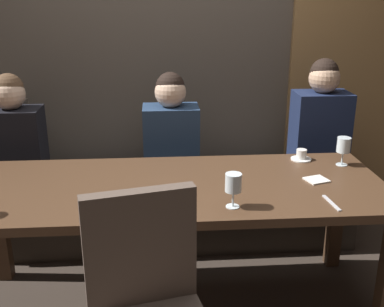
% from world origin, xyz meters
% --- Properties ---
extents(ground, '(9.00, 9.00, 0.00)m').
position_xyz_m(ground, '(0.00, 0.00, 0.00)').
color(ground, '#382D26').
extents(back_wall_tiled, '(6.00, 0.12, 3.00)m').
position_xyz_m(back_wall_tiled, '(0.00, 1.22, 1.50)').
color(back_wall_tiled, brown).
rests_on(back_wall_tiled, ground).
extents(arched_door, '(0.90, 0.05, 2.55)m').
position_xyz_m(arched_door, '(1.35, 1.15, 1.36)').
color(arched_door, olive).
rests_on(arched_door, ground).
extents(dining_table, '(2.20, 0.84, 0.74)m').
position_xyz_m(dining_table, '(0.00, 0.00, 0.65)').
color(dining_table, '#412B1C').
rests_on(dining_table, ground).
extents(banquette_bench, '(2.50, 0.44, 0.45)m').
position_xyz_m(banquette_bench, '(0.00, 0.70, 0.23)').
color(banquette_bench, '#312A23').
rests_on(banquette_bench, ground).
extents(chair_near_side, '(0.53, 0.53, 0.98)m').
position_xyz_m(chair_near_side, '(-0.13, -0.72, 0.56)').
color(chair_near_side, '#4C3321').
rests_on(chair_near_side, ground).
extents(diner_redhead, '(0.36, 0.24, 0.76)m').
position_xyz_m(diner_redhead, '(-0.99, 0.70, 0.81)').
color(diner_redhead, black).
rests_on(diner_redhead, banquette_bench).
extents(diner_bearded, '(0.36, 0.24, 0.75)m').
position_xyz_m(diner_bearded, '(0.01, 0.72, 0.80)').
color(diner_bearded, navy).
rests_on(diner_bearded, banquette_bench).
extents(diner_far_end, '(0.36, 0.24, 0.82)m').
position_xyz_m(diner_far_end, '(1.01, 0.71, 0.84)').
color(diner_far_end, '#192342').
rests_on(diner_far_end, banquette_bench).
extents(wine_glass_end_right, '(0.08, 0.08, 0.16)m').
position_xyz_m(wine_glass_end_right, '(0.26, -0.29, 0.85)').
color(wine_glass_end_right, silver).
rests_on(wine_glass_end_right, dining_table).
extents(wine_glass_end_left, '(0.08, 0.08, 0.16)m').
position_xyz_m(wine_glass_end_left, '(0.97, 0.21, 0.86)').
color(wine_glass_end_left, silver).
rests_on(wine_glass_end_left, dining_table).
extents(espresso_cup, '(0.12, 0.12, 0.06)m').
position_xyz_m(espresso_cup, '(0.76, 0.31, 0.77)').
color(espresso_cup, white).
rests_on(espresso_cup, dining_table).
extents(fork_on_table, '(0.03, 0.17, 0.01)m').
position_xyz_m(fork_on_table, '(0.73, -0.29, 0.74)').
color(fork_on_table, silver).
rests_on(fork_on_table, dining_table).
extents(folded_napkin, '(0.14, 0.13, 0.01)m').
position_xyz_m(folded_napkin, '(0.75, -0.01, 0.74)').
color(folded_napkin, silver).
rests_on(folded_napkin, dining_table).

